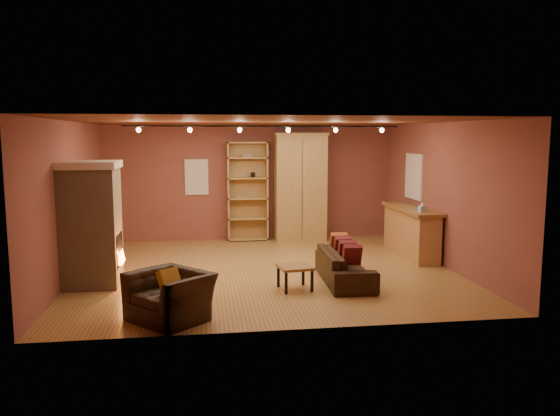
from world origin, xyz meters
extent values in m
plane|color=olive|center=(0.00, 0.00, 0.00)|extent=(7.00, 7.00, 0.00)
plane|color=brown|center=(0.00, 0.00, 2.80)|extent=(7.00, 7.00, 0.00)
cube|color=brown|center=(0.00, 3.25, 1.40)|extent=(7.00, 0.02, 2.80)
cube|color=brown|center=(-3.50, 0.00, 1.40)|extent=(0.02, 6.50, 2.80)
cube|color=brown|center=(3.50, 0.00, 1.40)|extent=(0.02, 6.50, 2.80)
cube|color=tan|center=(-3.05, -0.60, 1.00)|extent=(0.90, 0.90, 2.00)
cube|color=beige|center=(-3.05, -0.60, 2.06)|extent=(0.98, 0.98, 0.12)
cube|color=black|center=(-2.64, -0.60, 0.60)|extent=(0.10, 0.65, 0.55)
cone|color=orange|center=(-2.58, -0.60, 0.48)|extent=(0.10, 0.10, 0.22)
cube|color=white|center=(-1.30, 3.23, 1.55)|extent=(0.56, 0.04, 0.86)
cube|color=tan|center=(-0.08, 3.23, 1.20)|extent=(0.98, 0.04, 2.40)
cube|color=tan|center=(-0.55, 3.06, 1.20)|extent=(0.04, 0.38, 2.40)
cube|color=tan|center=(0.39, 3.06, 1.20)|extent=(0.04, 0.38, 2.40)
cube|color=gray|center=(-0.25, 3.06, 1.07)|extent=(0.18, 0.12, 0.05)
cube|color=black|center=(0.05, 3.06, 1.60)|extent=(0.10, 0.10, 0.12)
cube|color=tan|center=(-0.08, 3.06, 0.04)|extent=(0.98, 0.38, 0.04)
cube|color=tan|center=(-0.08, 3.06, 0.55)|extent=(0.98, 0.38, 0.03)
cube|color=tan|center=(-0.08, 3.06, 1.04)|extent=(0.98, 0.38, 0.04)
cube|color=tan|center=(-0.08, 3.06, 1.53)|extent=(0.98, 0.38, 0.04)
cube|color=tan|center=(-0.08, 3.06, 2.02)|extent=(0.98, 0.38, 0.04)
cube|color=tan|center=(-0.08, 3.06, 2.38)|extent=(0.98, 0.38, 0.04)
cube|color=tan|center=(1.18, 2.92, 1.28)|extent=(1.22, 0.67, 2.55)
cube|color=olive|center=(1.18, 2.59, 1.28)|extent=(0.02, 0.01, 2.45)
cube|color=tan|center=(1.18, 2.92, 2.58)|extent=(1.28, 0.73, 0.06)
cube|color=tan|center=(3.20, 0.81, 0.49)|extent=(0.46, 2.05, 0.98)
cube|color=olive|center=(3.20, 0.81, 1.01)|extent=(0.58, 2.17, 0.06)
cube|color=#8FC3E6|center=(3.15, 0.15, 1.10)|extent=(0.14, 0.14, 0.13)
cone|color=white|center=(3.15, 0.15, 1.21)|extent=(0.08, 0.08, 0.10)
cube|color=white|center=(3.47, 1.40, 1.65)|extent=(0.05, 0.90, 1.00)
imported|color=black|center=(1.27, -1.02, 0.37)|extent=(0.64, 1.92, 0.74)
cube|color=maroon|center=(1.25, -1.56, 0.60)|extent=(0.31, 0.24, 0.36)
cube|color=maroon|center=(1.26, -1.20, 0.60)|extent=(0.31, 0.24, 0.36)
cube|color=maroon|center=(1.28, -0.83, 0.60)|extent=(0.31, 0.24, 0.36)
cube|color=brown|center=(1.30, -0.47, 0.60)|extent=(0.31, 0.24, 0.36)
imported|color=black|center=(-1.65, -2.62, 0.45)|extent=(1.19, 1.21, 0.90)
cube|color=gold|center=(-1.65, -2.62, 0.56)|extent=(0.38, 0.38, 0.34)
cube|color=olive|center=(0.33, -1.37, 0.38)|extent=(0.61, 0.61, 0.04)
cube|color=black|center=(0.11, -1.59, 0.18)|extent=(0.04, 0.04, 0.35)
cube|color=black|center=(0.55, -1.59, 0.18)|extent=(0.04, 0.04, 0.35)
cube|color=black|center=(0.11, -1.15, 0.18)|extent=(0.04, 0.04, 0.35)
cube|color=black|center=(0.55, -1.15, 0.18)|extent=(0.04, 0.04, 0.35)
cylinder|color=black|center=(0.00, 0.20, 2.72)|extent=(5.20, 0.03, 0.03)
sphere|color=#FFD88C|center=(-2.30, 0.20, 2.65)|extent=(0.09, 0.09, 0.09)
sphere|color=#FFD88C|center=(-1.38, 0.20, 2.65)|extent=(0.09, 0.09, 0.09)
sphere|color=#FFD88C|center=(-0.46, 0.20, 2.65)|extent=(0.09, 0.09, 0.09)
sphere|color=#FFD88C|center=(0.46, 0.20, 2.65)|extent=(0.09, 0.09, 0.09)
sphere|color=#FFD88C|center=(1.38, 0.20, 2.65)|extent=(0.09, 0.09, 0.09)
sphere|color=#FFD88C|center=(2.30, 0.20, 2.65)|extent=(0.09, 0.09, 0.09)
camera|label=1|loc=(-1.18, -10.08, 2.54)|focal=35.00mm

